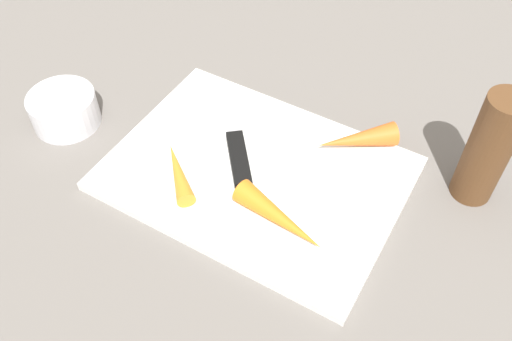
{
  "coord_description": "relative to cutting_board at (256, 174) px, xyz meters",
  "views": [
    {
      "loc": [
        -0.23,
        0.39,
        0.54
      ],
      "look_at": [
        0.0,
        0.0,
        0.01
      ],
      "focal_mm": 38.74,
      "sensor_mm": 36.0,
      "label": 1
    }
  ],
  "objects": [
    {
      "name": "ground_plane",
      "position": [
        0.0,
        0.0,
        -0.01
      ],
      "size": [
        1.4,
        1.4,
        0.0
      ],
      "primitive_type": "plane",
      "color": "slate"
    },
    {
      "name": "cutting_board",
      "position": [
        0.0,
        0.0,
        0.0
      ],
      "size": [
        0.36,
        0.26,
        0.01
      ],
      "primitive_type": "cube",
      "color": "white",
      "rests_on": "ground_plane"
    },
    {
      "name": "knife",
      "position": [
        0.03,
        -0.01,
        0.01
      ],
      "size": [
        0.14,
        0.17,
        0.01
      ],
      "rotation": [
        0.0,
        0.0,
        5.4
      ],
      "color": "#B7B7BC",
      "rests_on": "cutting_board"
    },
    {
      "name": "carrot_longest",
      "position": [
        -0.07,
        0.06,
        0.02
      ],
      "size": [
        0.12,
        0.06,
        0.03
      ],
      "primitive_type": "cone",
      "rotation": [
        0.0,
        1.57,
        2.93
      ],
      "color": "orange",
      "rests_on": "cutting_board"
    },
    {
      "name": "carrot_shortest",
      "position": [
        0.08,
        0.06,
        0.02
      ],
      "size": [
        0.09,
        0.08,
        0.02
      ],
      "primitive_type": "cone",
      "rotation": [
        0.0,
        1.57,
        5.54
      ],
      "color": "orange",
      "rests_on": "cutting_board"
    },
    {
      "name": "carrot_medium",
      "position": [
        -0.09,
        -0.1,
        0.02
      ],
      "size": [
        0.1,
        0.09,
        0.03
      ],
      "primitive_type": "cone",
      "rotation": [
        0.0,
        1.57,
        0.74
      ],
      "color": "orange",
      "rests_on": "cutting_board"
    },
    {
      "name": "small_bowl",
      "position": [
        0.28,
        0.05,
        0.02
      ],
      "size": [
        0.09,
        0.09,
        0.05
      ],
      "primitive_type": "cylinder",
      "color": "silver",
      "rests_on": "ground_plane"
    },
    {
      "name": "pepper_grinder",
      "position": [
        -0.24,
        -0.11,
        0.07
      ],
      "size": [
        0.05,
        0.05,
        0.15
      ],
      "primitive_type": "cylinder",
      "color": "brown",
      "rests_on": "ground_plane"
    }
  ]
}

